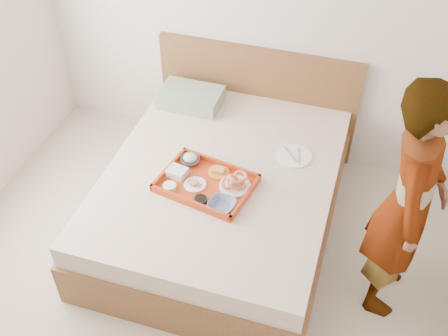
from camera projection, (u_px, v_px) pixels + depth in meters
ground at (167, 332)px, 3.40m from camera, size 3.50×4.00×0.01m
wall_back at (256, 3)px, 3.93m from camera, size 3.50×0.01×2.60m
bed at (222, 197)px, 3.92m from camera, size 1.65×2.00×0.53m
headboard at (257, 99)px, 4.46m from camera, size 1.65×0.06×0.95m
pillow at (191, 97)px, 4.28m from camera, size 0.49×0.33×0.12m
tray at (206, 183)px, 3.61m from camera, size 0.68×0.55×0.06m
prawn_plate at (235, 186)px, 3.59m from camera, size 0.25×0.25×0.01m
navy_bowl_big at (222, 205)px, 3.44m from camera, size 0.20×0.20×0.04m
sauce_dish at (201, 200)px, 3.48m from camera, size 0.10×0.10×0.03m
meat_plate at (195, 185)px, 3.60m from camera, size 0.18×0.18×0.01m
bread_plate at (219, 172)px, 3.69m from camera, size 0.17×0.17×0.01m
salad_bowl at (190, 160)px, 3.76m from camera, size 0.16×0.16×0.04m
plastic_tub at (177, 172)px, 3.66m from camera, size 0.14×0.13×0.06m
cheese_round at (170, 187)px, 3.57m from camera, size 0.10×0.10×0.03m
dinner_plate at (294, 156)px, 3.84m from camera, size 0.34×0.34×0.01m
person at (408, 204)px, 3.08m from camera, size 0.43×0.63×1.66m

